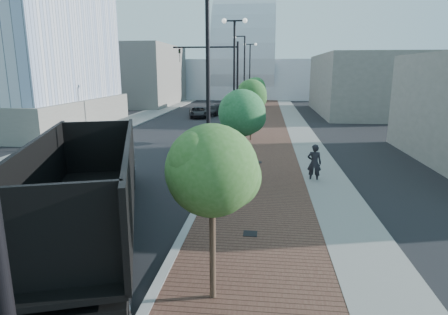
# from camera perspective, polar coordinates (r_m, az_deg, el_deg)

# --- Properties ---
(sidewalk) EXTENTS (7.00, 140.00, 0.12)m
(sidewalk) POSITION_cam_1_polar(r_m,az_deg,el_deg) (45.13, 7.14, 5.48)
(sidewalk) COLOR #4C2D23
(sidewalk) RESTS_ON ground
(concrete_strip) EXTENTS (2.40, 140.00, 0.13)m
(concrete_strip) POSITION_cam_1_polar(r_m,az_deg,el_deg) (45.25, 10.58, 5.39)
(concrete_strip) COLOR slate
(concrete_strip) RESTS_ON ground
(curb) EXTENTS (0.30, 140.00, 0.14)m
(curb) POSITION_cam_1_polar(r_m,az_deg,el_deg) (45.21, 2.68, 5.59)
(curb) COLOR gray
(curb) RESTS_ON ground
(west_sidewalk) EXTENTS (4.00, 140.00, 0.12)m
(west_sidewalk) POSITION_cam_1_polar(r_m,az_deg,el_deg) (47.83, -13.13, 5.66)
(west_sidewalk) COLOR slate
(west_sidewalk) RESTS_ON ground
(dump_truck) EXTENTS (7.14, 14.03, 3.82)m
(dump_truck) POSITION_cam_1_polar(r_m,az_deg,el_deg) (16.20, -18.40, -3.00)
(dump_truck) COLOR black
(dump_truck) RESTS_ON ground
(white_sedan) EXTENTS (1.93, 4.48, 1.43)m
(white_sedan) POSITION_cam_1_polar(r_m,az_deg,el_deg) (20.39, -16.75, -2.26)
(white_sedan) COLOR silver
(white_sedan) RESTS_ON ground
(dark_car_mid) EXTENTS (3.19, 5.16, 1.33)m
(dark_car_mid) POSITION_cam_1_polar(r_m,az_deg,el_deg) (48.53, -3.89, 6.79)
(dark_car_mid) COLOR black
(dark_car_mid) RESTS_ON ground
(dark_car_far) EXTENTS (3.14, 4.93, 1.33)m
(dark_car_far) POSITION_cam_1_polar(r_m,az_deg,el_deg) (50.76, -1.58, 7.09)
(dark_car_far) COLOR black
(dark_car_far) RESTS_ON ground
(pedestrian) EXTENTS (0.82, 0.60, 2.06)m
(pedestrian) POSITION_cam_1_polar(r_m,az_deg,el_deg) (20.87, 13.41, -0.82)
(pedestrian) COLOR black
(pedestrian) RESTS_ON ground
(streetlight_1) EXTENTS (1.44, 0.56, 9.21)m
(streetlight_1) POSITION_cam_1_polar(r_m,az_deg,el_deg) (15.02, -2.81, 7.07)
(streetlight_1) COLOR black
(streetlight_1) RESTS_ON ground
(streetlight_2) EXTENTS (1.72, 0.56, 9.28)m
(streetlight_2) POSITION_cam_1_polar(r_m,az_deg,el_deg) (26.86, 1.54, 10.71)
(streetlight_2) COLOR black
(streetlight_2) RESTS_ON ground
(streetlight_3) EXTENTS (1.44, 0.56, 9.21)m
(streetlight_3) POSITION_cam_1_polar(r_m,az_deg,el_deg) (38.85, 2.89, 10.70)
(streetlight_3) COLOR black
(streetlight_3) RESTS_ON ground
(streetlight_4) EXTENTS (1.72, 0.56, 9.28)m
(streetlight_4) POSITION_cam_1_polar(r_m,az_deg,el_deg) (50.81, 3.88, 11.77)
(streetlight_4) COLOR black
(streetlight_4) RESTS_ON ground
(traffic_mast) EXTENTS (5.09, 0.20, 8.00)m
(traffic_mast) POSITION_cam_1_polar(r_m,az_deg,el_deg) (29.93, 0.29, 11.26)
(traffic_mast) COLOR black
(traffic_mast) RESTS_ON ground
(tree_0) EXTENTS (2.33, 2.27, 4.67)m
(tree_0) POSITION_cam_1_polar(r_m,az_deg,el_deg) (9.17, -1.51, -2.00)
(tree_0) COLOR #382619
(tree_0) RESTS_ON ground
(tree_1) EXTENTS (2.50, 2.47, 4.95)m
(tree_1) POSITION_cam_1_polar(r_m,az_deg,el_deg) (19.93, 2.83, 6.67)
(tree_1) COLOR #382619
(tree_1) RESTS_ON ground
(tree_2) EXTENTS (2.58, 2.57, 5.18)m
(tree_2) POSITION_cam_1_polar(r_m,az_deg,el_deg) (31.86, 4.21, 9.35)
(tree_2) COLOR #382619
(tree_2) RESTS_ON ground
(tree_3) EXTENTS (2.28, 2.21, 5.12)m
(tree_3) POSITION_cam_1_polar(r_m,az_deg,el_deg) (43.83, 4.84, 10.49)
(tree_3) COLOR #382619
(tree_3) RESTS_ON ground
(tower_podium) EXTENTS (19.00, 19.00, 3.00)m
(tower_podium) POSITION_cam_1_polar(r_m,az_deg,el_deg) (45.73, -29.83, 5.78)
(tower_podium) COLOR slate
(tower_podium) RESTS_ON ground
(convention_center) EXTENTS (50.00, 30.00, 50.00)m
(convention_center) POSITION_cam_1_polar(r_m,az_deg,el_deg) (89.88, 3.34, 13.06)
(convention_center) COLOR #B4B7BF
(convention_center) RESTS_ON ground
(commercial_block_nw) EXTENTS (14.00, 20.00, 10.00)m
(commercial_block_nw) POSITION_cam_1_polar(r_m,az_deg,el_deg) (68.67, -13.38, 11.92)
(commercial_block_nw) COLOR slate
(commercial_block_nw) RESTS_ON ground
(commercial_block_ne) EXTENTS (12.00, 22.00, 8.00)m
(commercial_block_ne) POSITION_cam_1_polar(r_m,az_deg,el_deg) (56.33, 20.18, 10.30)
(commercial_block_ne) COLOR #625F58
(commercial_block_ne) RESTS_ON ground
(utility_cover_1) EXTENTS (0.50, 0.50, 0.02)m
(utility_cover_1) POSITION_cam_1_polar(r_m,az_deg,el_deg) (14.00, 3.96, -11.34)
(utility_cover_1) COLOR black
(utility_cover_1) RESTS_ON sidewalk
(utility_cover_2) EXTENTS (0.50, 0.50, 0.02)m
(utility_cover_2) POSITION_cam_1_polar(r_m,az_deg,el_deg) (24.44, 5.09, -0.68)
(utility_cover_2) COLOR black
(utility_cover_2) RESTS_ON sidewalk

